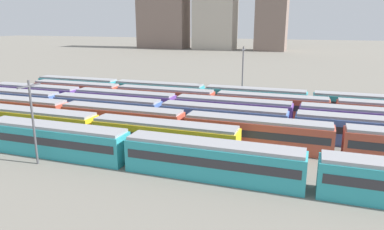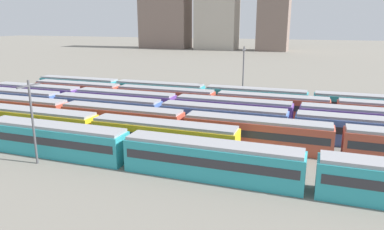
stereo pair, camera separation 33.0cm
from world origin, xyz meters
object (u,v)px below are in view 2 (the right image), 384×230
train_track_1 (37,122)px  catenary_pole_1 (243,73)px  train_track_5 (333,111)px  train_track_2 (256,133)px  catenary_pole_0 (32,118)px  train_track_0 (127,149)px  train_track_3 (291,125)px  train_track_6 (310,102)px  train_track_4 (233,111)px

train_track_1 → catenary_pole_1: size_ratio=5.14×
train_track_5 → catenary_pole_1: size_ratio=10.37×
train_track_2 → catenary_pole_0: (-21.86, -13.24, 3.29)m
train_track_5 → train_track_2: bearing=-120.8°
train_track_0 → train_track_3: bearing=44.4°
train_track_5 → train_track_6: 6.29m
train_track_3 → train_track_6: (1.95, 15.60, 0.00)m
train_track_1 → train_track_3: bearing=17.6°
train_track_3 → catenary_pole_0: bearing=-144.3°
catenary_pole_0 → catenary_pole_1: 39.97m
train_track_1 → train_track_4: same height
train_track_0 → catenary_pole_1: catenary_pole_1 is taller
train_track_0 → train_track_2: size_ratio=0.80×
train_track_0 → catenary_pole_0: size_ratio=8.03×
train_track_5 → train_track_0: bearing=-129.5°
train_track_1 → train_track_6: same height
train_track_5 → train_track_1: bearing=-151.5°
train_track_5 → train_track_6: bearing=124.3°
train_track_2 → train_track_4: bearing=117.5°
train_track_5 → catenary_pole_0: (-31.15, -28.84, 3.29)m
train_track_2 → catenary_pole_1: bearing=105.7°
train_track_1 → train_track_2: 29.52m
train_track_5 → catenary_pole_0: bearing=-137.2°
train_track_4 → catenary_pole_0: (-16.45, -23.64, 3.29)m
train_track_0 → train_track_6: bearing=60.2°
train_track_4 → train_track_6: same height
train_track_1 → catenary_pole_1: bearing=52.2°
train_track_6 → catenary_pole_0: size_ratio=12.09×
train_track_0 → train_track_2: (12.14, 10.40, 0.00)m
train_track_3 → catenary_pole_0: (-25.66, -18.44, 3.29)m
train_track_0 → train_track_5: same height
train_track_1 → train_track_2: same height
train_track_3 → train_track_4: size_ratio=1.20×
train_track_1 → train_track_5: bearing=28.5°
train_track_2 → train_track_3: 6.44m
train_track_1 → train_track_5: 43.62m
train_track_2 → catenary_pole_1: catenary_pole_1 is taller
train_track_2 → catenary_pole_1: (-6.65, 23.72, 4.08)m
train_track_0 → train_track_1: same height
train_track_6 → train_track_2: bearing=-105.4°
train_track_1 → train_track_4: bearing=33.4°
train_track_2 → train_track_5: size_ratio=0.83×
train_track_3 → train_track_6: same height
train_track_0 → train_track_2: bearing=40.6°
train_track_0 → train_track_5: size_ratio=0.66×
train_track_2 → train_track_3: same height
train_track_4 → train_track_2: bearing=-62.5°
train_track_0 → train_track_3: size_ratio=0.66×
train_track_4 → train_track_3: bearing=-29.4°
train_track_0 → train_track_1: 17.69m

